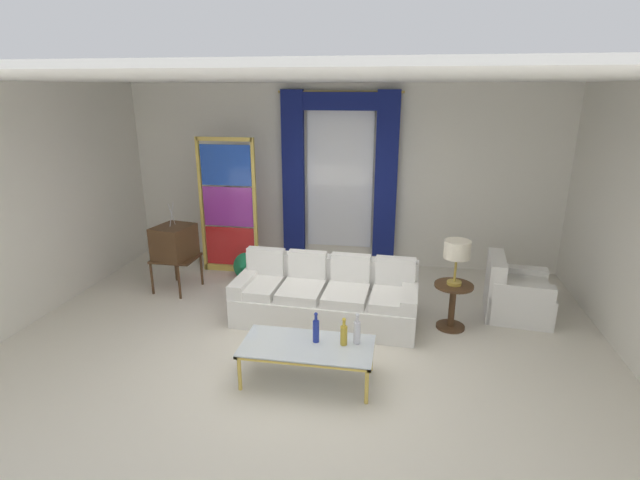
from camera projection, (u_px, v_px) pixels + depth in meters
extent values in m
plane|color=silver|center=(303.00, 347.00, 5.68)|extent=(16.00, 16.00, 0.00)
cube|color=white|center=(340.00, 176.00, 8.10)|extent=(8.00, 0.12, 3.00)
cube|color=white|center=(42.00, 200.00, 6.40)|extent=(0.12, 7.00, 3.00)
cube|color=white|center=(315.00, 79.00, 5.52)|extent=(8.00, 7.60, 0.04)
cube|color=white|center=(340.00, 174.00, 8.01)|extent=(1.10, 0.02, 2.50)
cylinder|color=gold|center=(340.00, 92.00, 7.54)|extent=(2.00, 0.04, 0.04)
cube|color=navy|center=(293.00, 174.00, 8.04)|extent=(0.36, 0.12, 2.70)
cube|color=navy|center=(386.00, 177.00, 7.79)|extent=(0.36, 0.12, 2.70)
cube|color=navy|center=(340.00, 101.00, 7.56)|extent=(1.80, 0.10, 0.28)
cube|color=white|center=(325.00, 308.00, 6.25)|extent=(2.35, 0.99, 0.38)
cube|color=white|center=(330.00, 283.00, 6.53)|extent=(2.33, 0.29, 0.78)
cube|color=white|center=(409.00, 310.00, 6.00)|extent=(0.23, 0.86, 0.56)
cube|color=white|center=(247.00, 295.00, 6.44)|extent=(0.23, 0.86, 0.56)
cube|color=white|center=(393.00, 298.00, 5.95)|extent=(0.56, 0.76, 0.12)
cube|color=white|center=(395.00, 272.00, 6.18)|extent=(0.52, 0.16, 0.40)
cube|color=white|center=(347.00, 294.00, 6.07)|extent=(0.56, 0.76, 0.12)
cube|color=white|center=(351.00, 269.00, 6.30)|extent=(0.52, 0.16, 0.40)
cube|color=white|center=(302.00, 290.00, 6.18)|extent=(0.56, 0.76, 0.12)
cube|color=white|center=(308.00, 266.00, 6.41)|extent=(0.52, 0.16, 0.40)
cube|color=white|center=(259.00, 286.00, 6.30)|extent=(0.56, 0.76, 0.12)
cube|color=white|center=(266.00, 262.00, 6.53)|extent=(0.52, 0.16, 0.40)
cube|color=silver|center=(307.00, 346.00, 4.93)|extent=(1.36, 0.66, 0.02)
cube|color=gold|center=(313.00, 333.00, 5.23)|extent=(1.36, 0.04, 0.03)
cube|color=gold|center=(301.00, 364.00, 4.65)|extent=(1.36, 0.04, 0.03)
cube|color=gold|center=(246.00, 342.00, 5.05)|extent=(0.04, 0.66, 0.03)
cube|color=gold|center=(372.00, 353.00, 4.83)|extent=(0.04, 0.66, 0.03)
cylinder|color=gold|center=(257.00, 344.00, 5.37)|extent=(0.04, 0.04, 0.38)
cylinder|color=gold|center=(371.00, 355.00, 5.16)|extent=(0.04, 0.04, 0.38)
cylinder|color=gold|center=(240.00, 373.00, 4.83)|extent=(0.04, 0.04, 0.38)
cylinder|color=gold|center=(367.00, 386.00, 4.62)|extent=(0.04, 0.04, 0.38)
cylinder|color=silver|center=(357.00, 333.00, 4.93)|extent=(0.07, 0.07, 0.24)
cylinder|color=silver|center=(357.00, 320.00, 4.89)|extent=(0.03, 0.03, 0.06)
sphere|color=silver|center=(357.00, 315.00, 4.87)|extent=(0.04, 0.04, 0.04)
cylinder|color=gold|center=(344.00, 336.00, 4.91)|extent=(0.07, 0.07, 0.20)
cylinder|color=gold|center=(344.00, 324.00, 4.87)|extent=(0.03, 0.03, 0.06)
sphere|color=gold|center=(344.00, 320.00, 4.85)|extent=(0.04, 0.04, 0.04)
cylinder|color=navy|center=(316.00, 331.00, 4.96)|extent=(0.07, 0.07, 0.24)
cylinder|color=navy|center=(316.00, 318.00, 4.91)|extent=(0.03, 0.03, 0.06)
sphere|color=navy|center=(316.00, 314.00, 4.90)|extent=(0.04, 0.04, 0.04)
cube|color=#472D19|center=(176.00, 258.00, 7.17)|extent=(0.62, 0.54, 0.03)
cylinder|color=#472D19|center=(152.00, 278.00, 7.08)|extent=(0.04, 0.04, 0.50)
cylinder|color=#472D19|center=(176.00, 266.00, 7.58)|extent=(0.04, 0.04, 0.50)
cylinder|color=#472D19|center=(179.00, 283.00, 6.92)|extent=(0.04, 0.04, 0.50)
cylinder|color=#472D19|center=(201.00, 269.00, 7.42)|extent=(0.04, 0.04, 0.50)
cube|color=#472D19|center=(174.00, 242.00, 7.09)|extent=(0.57, 0.64, 0.48)
cube|color=black|center=(161.00, 239.00, 7.17)|extent=(0.08, 0.39, 0.30)
cylinder|color=gold|center=(159.00, 252.00, 7.15)|extent=(0.02, 0.04, 0.04)
cylinder|color=gold|center=(166.00, 249.00, 7.30)|extent=(0.02, 0.04, 0.04)
cylinder|color=silver|center=(172.00, 214.00, 6.97)|extent=(0.03, 0.13, 0.34)
cylinder|color=silver|center=(172.00, 214.00, 6.97)|extent=(0.03, 0.13, 0.34)
cube|color=white|center=(518.00, 302.00, 6.42)|extent=(0.88, 0.88, 0.40)
cube|color=white|center=(521.00, 284.00, 6.34)|extent=(0.75, 0.75, 0.10)
cube|color=white|center=(495.00, 285.00, 6.44)|extent=(0.28, 0.82, 0.80)
cube|color=white|center=(517.00, 286.00, 6.68)|extent=(0.75, 0.25, 0.58)
cube|color=white|center=(522.00, 305.00, 6.10)|extent=(0.75, 0.25, 0.58)
cube|color=gold|center=(202.00, 206.00, 7.79)|extent=(0.05, 0.05, 2.20)
cube|color=gold|center=(255.00, 208.00, 7.64)|extent=(0.05, 0.05, 2.20)
cube|color=gold|center=(224.00, 139.00, 7.40)|extent=(0.90, 0.05, 0.06)
cube|color=gold|center=(232.00, 268.00, 8.04)|extent=(0.90, 0.05, 0.10)
cube|color=red|center=(230.00, 246.00, 7.92)|extent=(0.82, 0.02, 0.64)
cube|color=purple|center=(228.00, 207.00, 7.72)|extent=(0.82, 0.02, 0.64)
cube|color=#1E47B7|center=(226.00, 165.00, 7.52)|extent=(0.82, 0.02, 0.64)
cylinder|color=beige|center=(248.00, 275.00, 7.77)|extent=(0.16, 0.16, 0.06)
ellipsoid|color=navy|center=(247.00, 269.00, 7.73)|extent=(0.18, 0.32, 0.20)
sphere|color=navy|center=(250.00, 260.00, 7.83)|extent=(0.09, 0.09, 0.09)
cone|color=gold|center=(251.00, 259.00, 7.89)|extent=(0.02, 0.04, 0.02)
cone|color=#1C8C53|center=(243.00, 267.00, 7.53)|extent=(0.44, 0.40, 0.50)
cylinder|color=#472D19|center=(454.00, 285.00, 5.97)|extent=(0.48, 0.48, 0.03)
cylinder|color=#472D19|center=(452.00, 307.00, 6.06)|extent=(0.08, 0.08, 0.55)
cylinder|color=#472D19|center=(450.00, 326.00, 6.14)|extent=(0.36, 0.36, 0.03)
cylinder|color=#B29338|center=(454.00, 283.00, 5.96)|extent=(0.18, 0.18, 0.04)
cylinder|color=#B29338|center=(456.00, 268.00, 5.90)|extent=(0.03, 0.03, 0.36)
cylinder|color=beige|center=(457.00, 249.00, 5.83)|extent=(0.32, 0.32, 0.22)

